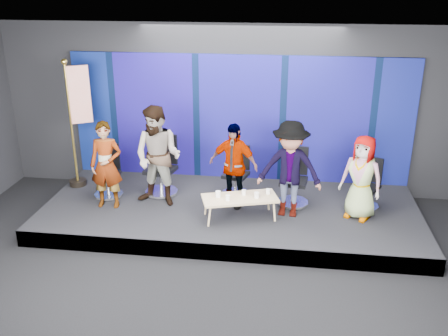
{
  "coord_description": "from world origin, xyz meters",
  "views": [
    {
      "loc": [
        1.0,
        -5.96,
        4.37
      ],
      "look_at": [
        -0.11,
        2.4,
        1.09
      ],
      "focal_mm": 40.0,
      "sensor_mm": 36.0,
      "label": 1
    }
  ],
  "objects": [
    {
      "name": "panelist_c",
      "position": [
        0.04,
        2.54,
        1.1
      ],
      "size": [
        1.01,
        0.62,
        1.6
      ],
      "primitive_type": "imported",
      "rotation": [
        0.0,
        0.0,
        -0.26
      ],
      "color": "black",
      "rests_on": "riser"
    },
    {
      "name": "room_walls",
      "position": [
        0.0,
        0.0,
        2.43
      ],
      "size": [
        10.02,
        8.02,
        3.51
      ],
      "color": "black",
      "rests_on": "ground"
    },
    {
      "name": "riser",
      "position": [
        0.0,
        2.5,
        0.15
      ],
      "size": [
        7.0,
        3.0,
        0.3
      ],
      "primitive_type": "cube",
      "color": "black",
      "rests_on": "ground"
    },
    {
      "name": "panelist_a",
      "position": [
        -2.26,
        2.19,
        1.12
      ],
      "size": [
        0.62,
        0.43,
        1.63
      ],
      "primitive_type": "imported",
      "rotation": [
        0.0,
        0.0,
        0.06
      ],
      "color": "black",
      "rests_on": "riser"
    },
    {
      "name": "mug_b",
      "position": [
        0.03,
        1.85,
        0.75
      ],
      "size": [
        0.08,
        0.08,
        0.1
      ],
      "primitive_type": "cylinder",
      "color": "white",
      "rests_on": "coffee_table"
    },
    {
      "name": "flag_stand",
      "position": [
        -3.13,
        3.11,
        1.67
      ],
      "size": [
        0.56,
        0.39,
        2.59
      ],
      "rotation": [
        0.0,
        0.0,
        0.53
      ],
      "color": "black",
      "rests_on": "riser"
    },
    {
      "name": "chair_e",
      "position": [
        2.52,
        2.8,
        0.61
      ],
      "size": [
        0.72,
        0.72,
        0.94
      ],
      "rotation": [
        0.0,
        0.0,
        -0.5
      ],
      "color": "silver",
      "rests_on": "riser"
    },
    {
      "name": "backdrop",
      "position": [
        0.0,
        3.95,
        1.6
      ],
      "size": [
        7.0,
        0.08,
        2.6
      ],
      "primitive_type": "cube",
      "color": "#071C53",
      "rests_on": "riser"
    },
    {
      "name": "mug_c",
      "position": [
        0.28,
        2.12,
        0.75
      ],
      "size": [
        0.08,
        0.08,
        0.09
      ],
      "primitive_type": "cylinder",
      "color": "white",
      "rests_on": "coffee_table"
    },
    {
      "name": "coffee_table",
      "position": [
        0.22,
        2.01,
        0.67
      ],
      "size": [
        1.42,
        0.93,
        0.4
      ],
      "rotation": [
        0.0,
        0.0,
        0.31
      ],
      "color": "tan",
      "rests_on": "riser"
    },
    {
      "name": "panelist_b",
      "position": [
        -1.34,
        2.42,
        1.25
      ],
      "size": [
        1.05,
        0.9,
        1.89
      ],
      "primitive_type": "imported",
      "rotation": [
        0.0,
        0.0,
        -0.22
      ],
      "color": "black",
      "rests_on": "riser"
    },
    {
      "name": "panelist_d",
      "position": [
        1.07,
        2.27,
        1.18
      ],
      "size": [
        1.21,
        0.8,
        1.76
      ],
      "primitive_type": "imported",
      "rotation": [
        0.0,
        0.0,
        -0.13
      ],
      "color": "black",
      "rests_on": "riser"
    },
    {
      "name": "chair_a",
      "position": [
        -2.43,
        2.66,
        0.63
      ],
      "size": [
        0.6,
        0.6,
        1.01
      ],
      "rotation": [
        0.0,
        0.0,
        0.06
      ],
      "color": "silver",
      "rests_on": "riser"
    },
    {
      "name": "mug_e",
      "position": [
        0.71,
        2.22,
        0.75
      ],
      "size": [
        0.08,
        0.08,
        0.09
      ],
      "primitive_type": "cylinder",
      "color": "white",
      "rests_on": "coffee_table"
    },
    {
      "name": "mug_a",
      "position": [
        -0.16,
        1.97,
        0.76
      ],
      "size": [
        0.09,
        0.09,
        0.11
      ],
      "primitive_type": "cylinder",
      "color": "white",
      "rests_on": "coffee_table"
    },
    {
      "name": "panelist_e",
      "position": [
        2.32,
        2.34,
        1.06
      ],
      "size": [
        0.88,
        0.78,
        1.52
      ],
      "primitive_type": "imported",
      "rotation": [
        0.0,
        0.0,
        -0.5
      ],
      "color": "black",
      "rests_on": "riser"
    },
    {
      "name": "chair_d",
      "position": [
        1.17,
        2.77,
        0.66
      ],
      "size": [
        0.69,
        0.69,
        1.08
      ],
      "rotation": [
        0.0,
        0.0,
        -0.13
      ],
      "color": "silver",
      "rests_on": "riser"
    },
    {
      "name": "ground",
      "position": [
        0.0,
        0.0,
        0.0
      ],
      "size": [
        10.0,
        10.0,
        0.0
      ],
      "primitive_type": "plane",
      "color": "black",
      "rests_on": "ground"
    },
    {
      "name": "chair_c",
      "position": [
        0.05,
        3.04,
        0.62
      ],
      "size": [
        0.68,
        0.68,
        0.99
      ],
      "rotation": [
        0.0,
        0.0,
        -0.26
      ],
      "color": "silver",
      "rests_on": "riser"
    },
    {
      "name": "mug_d",
      "position": [
        0.52,
        2.03,
        0.76
      ],
      "size": [
        0.09,
        0.09,
        0.1
      ],
      "primitive_type": "cylinder",
      "color": "white",
      "rests_on": "coffee_table"
    },
    {
      "name": "chair_b",
      "position": [
        -1.41,
        2.92,
        0.68
      ],
      "size": [
        0.79,
        0.79,
        1.17
      ],
      "rotation": [
        0.0,
        0.0,
        -0.22
      ],
      "color": "silver",
      "rests_on": "riser"
    }
  ]
}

